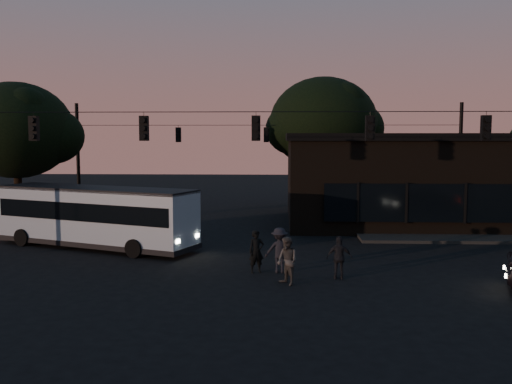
{
  "coord_description": "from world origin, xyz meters",
  "views": [
    {
      "loc": [
        0.99,
        -18.77,
        5.21
      ],
      "look_at": [
        0.0,
        4.0,
        3.0
      ],
      "focal_mm": 40.0,
      "sensor_mm": 36.0,
      "label": 1
    }
  ],
  "objects_px": {
    "pedestrian_b": "(287,261)",
    "bus": "(95,214)",
    "pedestrian_a": "(256,251)",
    "building": "(413,178)",
    "pedestrian_c": "(339,258)",
    "pedestrian_d": "(279,250)"
  },
  "relations": [
    {
      "from": "building",
      "to": "pedestrian_c",
      "type": "relative_size",
      "value": 9.63
    },
    {
      "from": "bus",
      "to": "pedestrian_d",
      "type": "relative_size",
      "value": 5.9
    },
    {
      "from": "building",
      "to": "pedestrian_c",
      "type": "distance_m",
      "value": 15.37
    },
    {
      "from": "pedestrian_b",
      "to": "bus",
      "type": "bearing_deg",
      "value": -161.48
    },
    {
      "from": "pedestrian_a",
      "to": "pedestrian_b",
      "type": "xyz_separation_m",
      "value": [
        1.16,
        -1.74,
        0.02
      ]
    },
    {
      "from": "building",
      "to": "pedestrian_c",
      "type": "height_order",
      "value": "building"
    },
    {
      "from": "building",
      "to": "pedestrian_b",
      "type": "relative_size",
      "value": 9.06
    },
    {
      "from": "pedestrian_a",
      "to": "building",
      "type": "bearing_deg",
      "value": 36.51
    },
    {
      "from": "pedestrian_a",
      "to": "pedestrian_b",
      "type": "distance_m",
      "value": 2.09
    },
    {
      "from": "pedestrian_d",
      "to": "pedestrian_c",
      "type": "bearing_deg",
      "value": 154.01
    },
    {
      "from": "pedestrian_c",
      "to": "pedestrian_d",
      "type": "height_order",
      "value": "pedestrian_d"
    },
    {
      "from": "pedestrian_b",
      "to": "pedestrian_d",
      "type": "distance_m",
      "value": 1.85
    },
    {
      "from": "pedestrian_a",
      "to": "pedestrian_c",
      "type": "relative_size",
      "value": 1.03
    },
    {
      "from": "bus",
      "to": "pedestrian_a",
      "type": "xyz_separation_m",
      "value": [
        7.77,
        -4.63,
        -0.78
      ]
    },
    {
      "from": "building",
      "to": "pedestrian_a",
      "type": "xyz_separation_m",
      "value": [
        -8.93,
        -13.23,
        -1.88
      ]
    },
    {
      "from": "bus",
      "to": "pedestrian_c",
      "type": "bearing_deg",
      "value": -4.84
    },
    {
      "from": "pedestrian_c",
      "to": "pedestrian_d",
      "type": "relative_size",
      "value": 0.92
    },
    {
      "from": "bus",
      "to": "pedestrian_b",
      "type": "xyz_separation_m",
      "value": [
        8.93,
        -6.37,
        -0.75
      ]
    },
    {
      "from": "pedestrian_c",
      "to": "building",
      "type": "bearing_deg",
      "value": -111.92
    },
    {
      "from": "pedestrian_c",
      "to": "bus",
      "type": "bearing_deg",
      "value": -26.22
    },
    {
      "from": "pedestrian_b",
      "to": "pedestrian_c",
      "type": "xyz_separation_m",
      "value": [
        1.92,
        0.88,
        -0.05
      ]
    },
    {
      "from": "pedestrian_a",
      "to": "pedestrian_b",
      "type": "height_order",
      "value": "pedestrian_b"
    }
  ]
}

